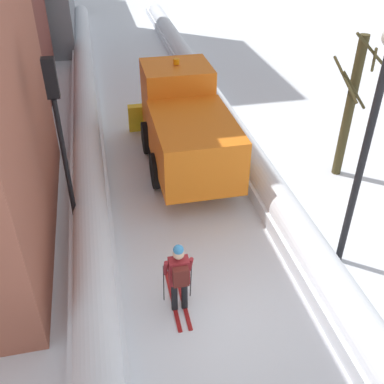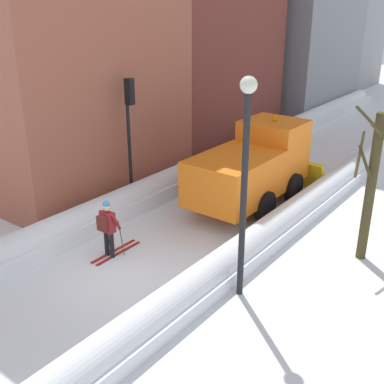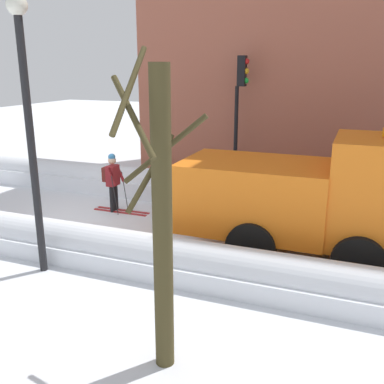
{
  "view_description": "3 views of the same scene",
  "coord_description": "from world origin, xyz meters",
  "px_view_note": "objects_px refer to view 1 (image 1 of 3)",
  "views": [
    {
      "loc": [
        -1.94,
        -6.16,
        7.67
      ],
      "look_at": [
        0.12,
        3.41,
        0.99
      ],
      "focal_mm": 41.98,
      "sensor_mm": 36.0,
      "label": 1
    },
    {
      "loc": [
        8.8,
        -8.11,
        7.23
      ],
      "look_at": [
        0.26,
        3.14,
        1.47
      ],
      "focal_mm": 44.89,
      "sensor_mm": 36.0,
      "label": 2
    },
    {
      "loc": [
        10.34,
        7.36,
        4.32
      ],
      "look_at": [
        0.16,
        3.41,
        1.17
      ],
      "focal_mm": 40.78,
      "sensor_mm": 36.0,
      "label": 3
    }
  ],
  "objects_px": {
    "skier": "(179,275)",
    "bare_tree_near": "(350,106)",
    "plow_truck": "(185,124)",
    "traffic_light_pole": "(58,118)",
    "street_lamp": "(370,132)"
  },
  "relations": [
    {
      "from": "skier",
      "to": "bare_tree_near",
      "type": "distance_m",
      "value": 7.61
    },
    {
      "from": "plow_truck",
      "to": "traffic_light_pole",
      "type": "bearing_deg",
      "value": -142.47
    },
    {
      "from": "street_lamp",
      "to": "bare_tree_near",
      "type": "height_order",
      "value": "street_lamp"
    },
    {
      "from": "skier",
      "to": "bare_tree_near",
      "type": "xyz_separation_m",
      "value": [
        6.01,
        4.47,
        1.31
      ]
    },
    {
      "from": "street_lamp",
      "to": "bare_tree_near",
      "type": "relative_size",
      "value": 1.22
    },
    {
      "from": "plow_truck",
      "to": "skier",
      "type": "bearing_deg",
      "value": -102.68
    },
    {
      "from": "plow_truck",
      "to": "traffic_light_pole",
      "type": "distance_m",
      "value": 4.8
    },
    {
      "from": "bare_tree_near",
      "to": "plow_truck",
      "type": "bearing_deg",
      "value": 161.13
    },
    {
      "from": "bare_tree_near",
      "to": "street_lamp",
      "type": "bearing_deg",
      "value": -116.42
    },
    {
      "from": "street_lamp",
      "to": "bare_tree_near",
      "type": "bearing_deg",
      "value": 63.58
    },
    {
      "from": "plow_truck",
      "to": "bare_tree_near",
      "type": "distance_m",
      "value": 4.99
    },
    {
      "from": "street_lamp",
      "to": "skier",
      "type": "bearing_deg",
      "value": -170.48
    },
    {
      "from": "plow_truck",
      "to": "street_lamp",
      "type": "relative_size",
      "value": 1.06
    },
    {
      "from": "traffic_light_pole",
      "to": "bare_tree_near",
      "type": "xyz_separation_m",
      "value": [
        8.19,
        1.13,
        -0.93
      ]
    },
    {
      "from": "skier",
      "to": "street_lamp",
      "type": "height_order",
      "value": "street_lamp"
    }
  ]
}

